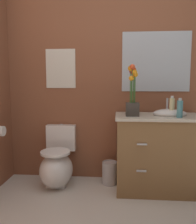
{
  "coord_description": "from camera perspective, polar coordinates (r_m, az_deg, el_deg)",
  "views": [
    {
      "loc": [
        0.03,
        -1.44,
        1.21
      ],
      "look_at": [
        -0.19,
        1.18,
        0.89
      ],
      "focal_mm": 38.87,
      "sensor_mm": 36.0,
      "label": 1
    }
  ],
  "objects": [
    {
      "name": "wall_back",
      "position": [
        3.0,
        8.04,
        7.73
      ],
      "size": [
        4.14,
        0.05,
        2.5
      ],
      "primitive_type": "cube",
      "color": "brown",
      "rests_on": "ground_plane"
    },
    {
      "name": "toilet",
      "position": [
        2.95,
        -9.58,
        -12.18
      ],
      "size": [
        0.38,
        0.59,
        0.69
      ],
      "color": "white",
      "rests_on": "ground_plane"
    },
    {
      "name": "vanity_cabinet",
      "position": [
        2.82,
        13.86,
        -9.09
      ],
      "size": [
        0.94,
        0.56,
        1.03
      ],
      "color": "brown",
      "rests_on": "ground_plane"
    },
    {
      "name": "flower_vase",
      "position": [
        2.61,
        8.11,
        3.41
      ],
      "size": [
        0.14,
        0.14,
        0.55
      ],
      "color": "#38332D",
      "rests_on": "vanity_cabinet"
    },
    {
      "name": "soap_bottle",
      "position": [
        2.6,
        18.68,
        0.74
      ],
      "size": [
        0.06,
        0.06,
        0.2
      ],
      "color": "teal",
      "rests_on": "vanity_cabinet"
    },
    {
      "name": "lotion_bottle",
      "position": [
        2.71,
        16.99,
        1.2
      ],
      "size": [
        0.06,
        0.06,
        0.22
      ],
      "color": "beige",
      "rests_on": "vanity_cabinet"
    },
    {
      "name": "trash_bin",
      "position": [
        2.98,
        2.76,
        -14.06
      ],
      "size": [
        0.18,
        0.18,
        0.27
      ],
      "color": "#B7B7BC",
      "rests_on": "ground_plane"
    },
    {
      "name": "wall_poster",
      "position": [
        3.05,
        -8.77,
        10.04
      ],
      "size": [
        0.36,
        0.01,
        0.47
      ],
      "primitive_type": "cube",
      "color": "silver"
    },
    {
      "name": "wall_mirror",
      "position": [
        3.01,
        13.49,
        11.41
      ],
      "size": [
        0.8,
        0.01,
        0.7
      ],
      "primitive_type": "cube",
      "color": "#B2BCC6"
    }
  ]
}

